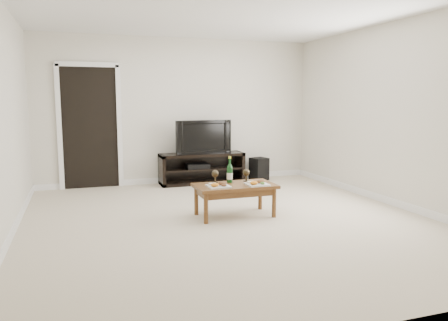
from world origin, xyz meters
TOP-DOWN VIEW (x-y plane):
  - floor at (0.00, 0.00)m, footprint 5.50×5.50m
  - back_wall at (0.00, 2.77)m, footprint 5.00×0.04m
  - ceiling at (0.00, 0.00)m, footprint 5.00×5.50m
  - doorway at (-1.55, 2.73)m, footprint 0.90×0.02m
  - media_console at (0.35, 2.50)m, footprint 1.52×0.45m
  - television at (0.35, 2.50)m, footprint 1.05×0.25m
  - av_receiver at (0.27, 2.48)m, footprint 0.42×0.33m
  - subwoofer at (1.47, 2.47)m, footprint 0.34×0.34m
  - coffee_table at (0.14, 0.18)m, footprint 1.04×0.57m
  - plate_left at (-0.11, 0.10)m, footprint 0.27×0.27m
  - plate_right at (0.40, 0.06)m, footprint 0.27×0.27m
  - wine_bottle at (0.13, 0.33)m, footprint 0.07×0.07m
  - goblet_left at (-0.06, 0.38)m, footprint 0.09×0.09m
  - goblet_right at (0.37, 0.34)m, footprint 0.09×0.09m

SIDE VIEW (x-z plane):
  - floor at x=0.00m, z-range 0.00..0.00m
  - coffee_table at x=0.14m, z-range 0.00..0.42m
  - subwoofer at x=1.47m, z-range 0.00..0.42m
  - media_console at x=0.35m, z-range 0.00..0.55m
  - av_receiver at x=0.27m, z-range 0.29..0.36m
  - plate_left at x=-0.11m, z-range 0.42..0.49m
  - plate_right at x=0.40m, z-range 0.42..0.49m
  - goblet_left at x=-0.06m, z-range 0.42..0.59m
  - goblet_right at x=0.37m, z-range 0.42..0.59m
  - wine_bottle at x=0.13m, z-range 0.42..0.77m
  - television at x=0.35m, z-range 0.55..1.15m
  - doorway at x=-1.55m, z-range 0.00..2.05m
  - back_wall at x=0.00m, z-range 0.00..2.60m
  - ceiling at x=0.00m, z-range 2.60..2.64m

